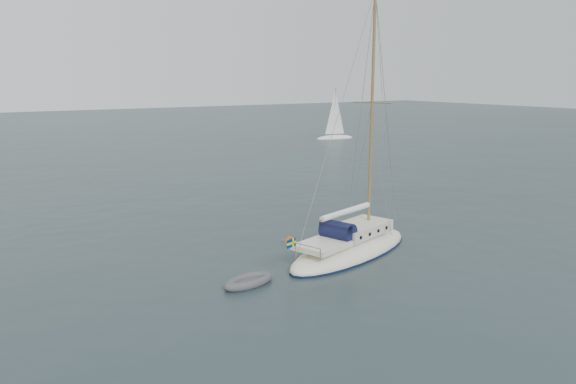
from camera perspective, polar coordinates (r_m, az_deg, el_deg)
ground at (r=28.06m, az=4.52°, el=-8.38°), size 300.00×300.00×0.00m
sailboat at (r=30.95m, az=6.43°, el=-4.32°), size 10.36×3.10×14.76m
dinghy at (r=26.70m, az=-4.03°, el=-9.05°), size 2.76×1.25×0.40m
distant_yacht_b at (r=88.60m, az=4.80°, el=7.71°), size 6.29×3.36×8.34m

